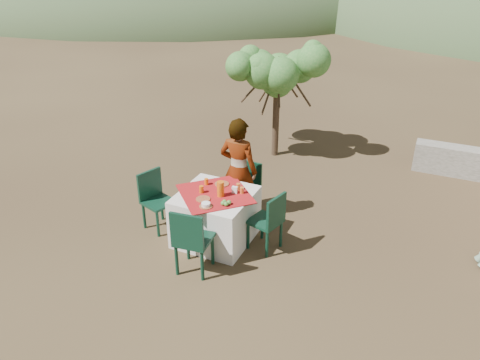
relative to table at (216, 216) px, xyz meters
The scene contains 19 objects.
ground 0.55m from the table, 78.94° to the left, with size 160.00×160.00×0.00m, color #332417.
table is the anchor object (origin of this frame).
chair_far 0.96m from the table, 84.30° to the left, with size 0.41×0.41×0.83m.
chair_near 0.87m from the table, 84.22° to the right, with size 0.49×0.49×0.97m.
chair_left 1.00m from the table, behind, with size 0.53×0.53×0.91m.
chair_right 0.82m from the table, ahead, with size 0.50×0.50×0.90m.
person 0.82m from the table, 85.63° to the left, with size 0.61×0.40×1.67m, color #8C6651.
shrub_tree 3.54m from the table, 94.00° to the left, with size 1.74×1.71×2.05m.
plate_far 0.49m from the table, 96.86° to the left, with size 0.21×0.21×0.01m, color brown.
plate_near 0.45m from the table, 107.23° to the right, with size 0.20×0.20×0.01m, color brown.
glass_far 0.53m from the table, 141.27° to the left, with size 0.06×0.06×0.10m, color #DD600D.
glass_near 0.48m from the table, 163.85° to the right, with size 0.06×0.06×0.10m, color #DD600D.
juice_pitcher 0.51m from the table, 15.70° to the right, with size 0.10×0.10×0.22m, color #DD600D.
bowl_plate 0.54m from the table, 81.42° to the right, with size 0.18×0.18×0.01m, color brown.
white_bowl 0.56m from the table, 81.42° to the right, with size 0.12×0.12×0.04m, color white.
jar_left 0.57m from the table, 25.96° to the left, with size 0.06×0.06×0.09m, color orange.
jar_right 0.56m from the table, 43.48° to the left, with size 0.06×0.06×0.10m, color orange.
napkin_holder 0.52m from the table, 27.75° to the left, with size 0.08×0.04×0.10m, color white.
fruit_cluster 0.55m from the table, 39.07° to the right, with size 0.13×0.12×0.06m.
Camera 1 is at (2.65, -5.53, 3.95)m, focal length 35.00 mm.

